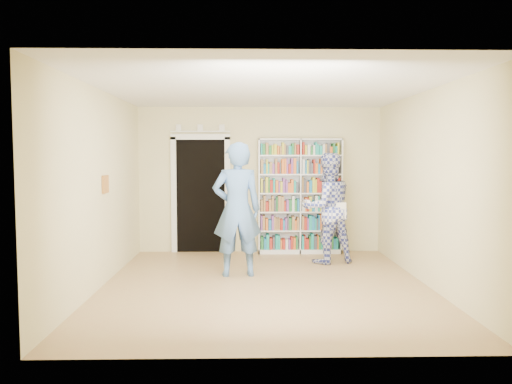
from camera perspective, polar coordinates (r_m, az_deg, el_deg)
The scene contains 11 objects.
floor at distance 7.05m, azimuth 1.02°, elevation -10.62°, with size 5.00×5.00×0.00m, color #A77B50.
ceiling at distance 6.88m, azimuth 1.05°, elevation 11.70°, with size 5.00×5.00×0.00m, color white.
wall_back at distance 9.32m, azimuth 0.42°, elevation 1.39°, with size 4.50×4.50×0.00m, color beige.
wall_left at distance 7.10m, azimuth -17.41°, elevation 0.36°, with size 5.00×5.00×0.00m, color beige.
wall_right at distance 7.28m, azimuth 19.03°, elevation 0.41°, with size 5.00×5.00×0.00m, color beige.
bookshelf at distance 9.24m, azimuth 5.03°, elevation -0.41°, with size 1.54×0.29×2.11m.
doorway at distance 9.35m, azimuth -6.33°, elevation 0.32°, with size 1.10×0.08×2.43m.
wall_art at distance 7.29m, azimuth -16.83°, elevation 0.85°, with size 0.03×0.25×0.25m, color brown.
man_blue at distance 7.44m, azimuth -2.18°, elevation -2.00°, with size 0.73×0.48×2.00m, color #4E76AD.
man_plaid at distance 8.45m, azimuth 8.15°, elevation -1.83°, with size 0.90×0.70×1.85m, color #2F3991.
paper_sheet at distance 8.24m, azimuth 9.63°, elevation -2.12°, with size 0.19×0.01×0.27m, color white.
Camera 1 is at (-0.27, -6.81, 1.79)m, focal length 35.00 mm.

